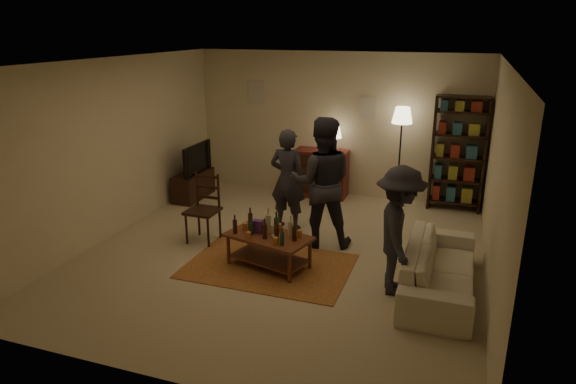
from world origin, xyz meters
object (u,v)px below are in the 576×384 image
at_px(dining_chair, 204,205).
at_px(tv_stand, 193,178).
at_px(person_left, 288,180).
at_px(dresser, 321,172).
at_px(floor_lamp, 402,122).
at_px(bookshelf, 458,153).
at_px(person_by_sofa, 399,231).
at_px(sofa, 440,268).
at_px(coffee_table, 268,239).
at_px(person_right, 322,183).

bearing_deg(dining_chair, tv_stand, 125.38).
relative_size(dining_chair, person_left, 0.64).
relative_size(dining_chair, dresser, 0.77).
bearing_deg(floor_lamp, tv_stand, -167.11).
relative_size(tv_stand, bookshelf, 0.52).
bearing_deg(person_by_sofa, floor_lamp, -4.58).
xyz_separation_m(dresser, bookshelf, (2.44, 0.07, 0.56)).
height_order(dresser, sofa, dresser).
relative_size(coffee_table, floor_lamp, 0.69).
relative_size(bookshelf, sofa, 0.97).
relative_size(dining_chair, sofa, 0.50).
relative_size(floor_lamp, person_by_sofa, 1.12).
relative_size(person_left, person_by_sofa, 1.02).
relative_size(person_left, person_right, 0.85).
xyz_separation_m(bookshelf, person_right, (-1.82, -2.28, -0.07)).
distance_m(dresser, person_left, 1.79).
height_order(bookshelf, floor_lamp, bookshelf).
distance_m(bookshelf, sofa, 3.26).
height_order(dresser, bookshelf, bookshelf).
bearing_deg(bookshelf, person_by_sofa, -99.18).
bearing_deg(dresser, person_right, -74.31).
relative_size(dresser, sofa, 0.65).
relative_size(tv_stand, sofa, 0.51).
distance_m(coffee_table, sofa, 2.23).
height_order(dining_chair, person_by_sofa, person_by_sofa).
bearing_deg(person_left, tv_stand, -16.73).
height_order(floor_lamp, person_by_sofa, floor_lamp).
relative_size(tv_stand, person_right, 0.55).
bearing_deg(coffee_table, person_right, 64.75).
bearing_deg(person_by_sofa, person_right, 37.03).
bearing_deg(floor_lamp, bookshelf, 7.58).
bearing_deg(coffee_table, dining_chair, 156.25).
bearing_deg(sofa, floor_lamp, 16.98).
distance_m(person_left, person_right, 0.83).
xyz_separation_m(person_left, person_by_sofa, (1.95, -1.55, -0.01)).
xyz_separation_m(tv_stand, person_left, (2.19, -0.85, 0.43)).
height_order(sofa, person_left, person_left).
bearing_deg(person_right, dining_chair, -2.49).
bearing_deg(coffee_table, dresser, 92.91).
distance_m(coffee_table, person_by_sofa, 1.78).
bearing_deg(tv_stand, floor_lamp, 12.89).
height_order(dresser, person_right, person_right).
height_order(floor_lamp, sofa, floor_lamp).
distance_m(dining_chair, bookshelf, 4.47).
relative_size(coffee_table, person_right, 0.64).
distance_m(floor_lamp, person_left, 2.39).
xyz_separation_m(tv_stand, dresser, (2.25, 0.91, 0.09)).
relative_size(dining_chair, person_right, 0.54).
bearing_deg(person_right, person_left, -50.05).
bearing_deg(coffee_table, bookshelf, 55.01).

